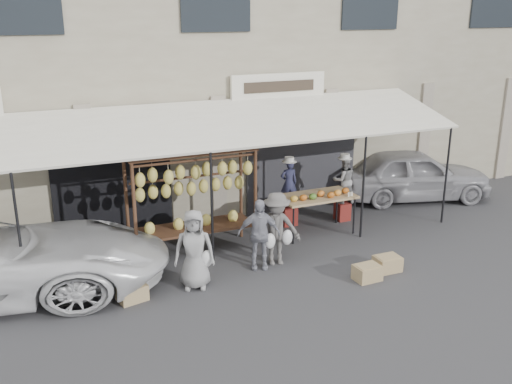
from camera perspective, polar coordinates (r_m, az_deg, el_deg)
ground_plane at (r=10.99m, az=2.70°, el=-8.57°), size 90.00×90.00×0.00m
shophouse at (r=15.97m, az=-7.69°, el=13.24°), size 24.00×6.15×7.30m
awning at (r=12.15m, az=-1.85°, el=6.87°), size 10.00×2.35×2.92m
banana_rack at (r=11.56m, az=-6.44°, el=1.04°), size 2.60×0.90×2.24m
produce_table at (r=12.81m, az=6.19°, el=-0.51°), size 1.70×0.90×1.04m
vendor_left at (r=13.26m, az=3.30°, el=0.92°), size 0.44×0.33×1.09m
vendor_right at (r=13.71m, az=8.77°, el=1.18°), size 0.61×0.51×1.13m
customer_left at (r=10.39m, az=-6.20°, el=-5.74°), size 0.84×0.69×1.49m
customer_mid at (r=11.10m, az=0.28°, el=-4.24°), size 0.90×0.61×1.42m
customer_right at (r=11.27m, az=2.05°, el=-3.71°), size 1.07×0.77×1.49m
stool_left at (r=13.51m, az=3.24°, el=-2.28°), size 0.42×0.42×0.49m
stool_right at (r=13.95m, az=8.62°, el=-1.91°), size 0.31×0.31×0.44m
crate_near_a at (r=11.04m, az=11.06°, el=-7.92°), size 0.50×0.38×0.29m
crate_near_b at (r=11.49m, az=13.00°, el=-6.99°), size 0.50×0.38×0.29m
crate_far at (r=10.36m, az=-12.29°, el=-9.80°), size 0.55×0.47×0.29m
sedan at (r=15.76m, az=15.45°, el=1.73°), size 4.31×2.66×1.37m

